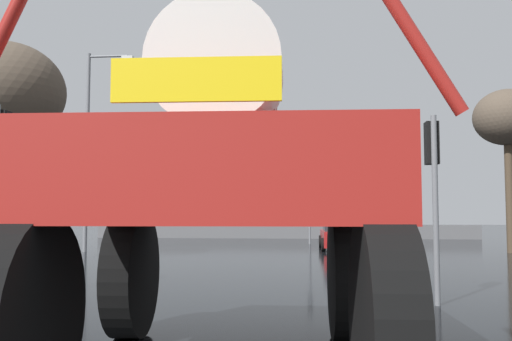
{
  "coord_description": "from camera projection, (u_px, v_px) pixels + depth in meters",
  "views": [
    {
      "loc": [
        1.84,
        0.42,
        1.78
      ],
      "look_at": [
        0.83,
        10.69,
        2.52
      ],
      "focal_mm": 39.92,
      "sensor_mm": 36.0,
      "label": 1
    }
  ],
  "objects": [
    {
      "name": "traffic_signal_near_right",
      "position": [
        433.0,
        166.0,
        11.1
      ],
      "size": [
        0.24,
        0.54,
        3.64
      ],
      "color": "slate",
      "rests_on": "ground"
    },
    {
      "name": "ground_plane",
      "position": [
        252.0,
        269.0,
        17.5
      ],
      "size": [
        120.0,
        120.0,
        0.0
      ],
      "primitive_type": "plane",
      "color": "black"
    },
    {
      "name": "bare_tree_right",
      "position": [
        507.0,
        119.0,
        24.74
      ],
      "size": [
        2.88,
        2.88,
        7.09
      ],
      "color": "#473828",
      "rests_on": "ground"
    },
    {
      "name": "oversize_sprayer",
      "position": [
        224.0,
        192.0,
        6.44
      ],
      "size": [
        4.31,
        5.14,
        4.62
      ],
      "rotation": [
        0.0,
        0.0,
        1.61
      ],
      "color": "black",
      "rests_on": "ground"
    },
    {
      "name": "streetlight_far_left",
      "position": [
        90.0,
        141.0,
        25.24
      ],
      "size": [
        2.14,
        0.24,
        8.86
      ],
      "color": "slate",
      "rests_on": "ground"
    },
    {
      "name": "traffic_signal_far_left",
      "position": [
        309.0,
        192.0,
        31.26
      ],
      "size": [
        0.24,
        0.55,
        3.88
      ],
      "color": "slate",
      "rests_on": "ground"
    },
    {
      "name": "bare_tree_left",
      "position": [
        6.0,
        92.0,
        19.57
      ],
      "size": [
        4.0,
        4.0,
        7.6
      ],
      "color": "#473828",
      "rests_on": "ground"
    },
    {
      "name": "traffic_signal_near_left",
      "position": [
        0.0,
        157.0,
        11.98
      ],
      "size": [
        0.24,
        0.54,
        4.02
      ],
      "color": "slate",
      "rests_on": "ground"
    },
    {
      "name": "roadside_barrier",
      "position": [
        284.0,
        232.0,
        37.17
      ],
      "size": [
        25.03,
        0.24,
        0.9
      ],
      "primitive_type": "cube",
      "color": "#59595B",
      "rests_on": "ground"
    },
    {
      "name": "sedan_ahead",
      "position": [
        340.0,
        234.0,
        26.48
      ],
      "size": [
        1.97,
        4.14,
        1.52
      ],
      "rotation": [
        0.0,
        0.0,
        1.6
      ],
      "color": "maroon",
      "rests_on": "ground"
    }
  ]
}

